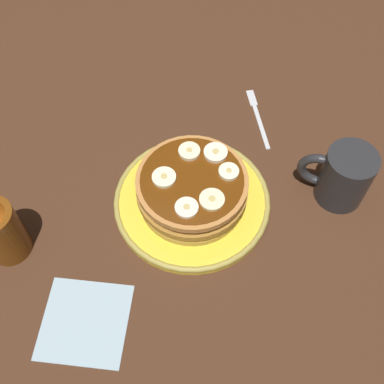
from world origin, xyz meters
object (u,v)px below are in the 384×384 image
(banana_slice_2, at_px, (212,200))
(banana_slice_4, at_px, (229,172))
(banana_slice_3, at_px, (187,208))
(banana_slice_1, at_px, (164,178))
(pancake_stack, at_px, (192,188))
(banana_slice_0, at_px, (216,153))
(napkin, at_px, (85,322))
(fork, at_px, (257,114))
(coffee_mug, at_px, (343,176))
(banana_slice_5, at_px, (189,152))
(plate, at_px, (192,201))

(banana_slice_2, height_order, banana_slice_4, same)
(banana_slice_3, bearing_deg, banana_slice_1, -38.43)
(banana_slice_1, bearing_deg, banana_slice_3, 141.57)
(pancake_stack, relative_size, banana_slice_0, 4.87)
(banana_slice_3, height_order, napkin, banana_slice_3)
(banana_slice_4, height_order, fork, banana_slice_4)
(banana_slice_2, bearing_deg, banana_slice_1, -9.94)
(pancake_stack, xyz_separation_m, banana_slice_4, (-0.05, -0.02, 0.03))
(banana_slice_0, relative_size, banana_slice_3, 1.08)
(banana_slice_3, bearing_deg, coffee_mug, -144.94)
(banana_slice_1, bearing_deg, pancake_stack, -159.26)
(pancake_stack, relative_size, banana_slice_4, 5.79)
(coffee_mug, xyz_separation_m, fork, (0.15, -0.11, -0.04))
(banana_slice_3, height_order, banana_slice_5, same)
(pancake_stack, bearing_deg, banana_slice_2, 144.60)
(plate, bearing_deg, banana_slice_3, 100.11)
(pancake_stack, height_order, coffee_mug, coffee_mug)
(banana_slice_1, height_order, fork, banana_slice_1)
(plate, relative_size, banana_slice_3, 7.27)
(plate, bearing_deg, banana_slice_0, -109.31)
(banana_slice_3, height_order, coffee_mug, coffee_mug)
(plate, distance_m, fork, 0.21)
(banana_slice_5, bearing_deg, banana_slice_3, 106.56)
(banana_slice_2, relative_size, fork, 0.29)
(banana_slice_1, height_order, coffee_mug, coffee_mug)
(banana_slice_0, height_order, fork, banana_slice_0)
(banana_slice_3, relative_size, napkin, 0.29)
(banana_slice_0, relative_size, banana_slice_1, 1.02)
(plate, relative_size, banana_slice_2, 6.71)
(pancake_stack, distance_m, banana_slice_2, 0.05)
(banana_slice_2, height_order, banana_slice_3, same)
(coffee_mug, xyz_separation_m, napkin, (0.27, 0.30, -0.05))
(plate, relative_size, fork, 1.93)
(banana_slice_2, relative_size, banana_slice_4, 1.20)
(banana_slice_2, bearing_deg, fork, -93.22)
(banana_slice_2, distance_m, banana_slice_5, 0.09)
(banana_slice_3, xyz_separation_m, banana_slice_4, (-0.04, -0.07, 0.00))
(plate, distance_m, napkin, 0.23)
(banana_slice_5, relative_size, fork, 0.26)
(banana_slice_3, distance_m, fork, 0.26)
(plate, xyz_separation_m, banana_slice_0, (-0.02, -0.05, 0.06))
(banana_slice_1, height_order, banana_slice_5, same)
(banana_slice_0, relative_size, coffee_mug, 0.32)
(plate, relative_size, banana_slice_0, 6.75)
(banana_slice_1, height_order, banana_slice_4, same)
(banana_slice_2, distance_m, fork, 0.23)
(banana_slice_4, distance_m, banana_slice_5, 0.06)
(coffee_mug, bearing_deg, banana_slice_4, 21.37)
(pancake_stack, relative_size, coffee_mug, 1.57)
(banana_slice_0, distance_m, coffee_mug, 0.19)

